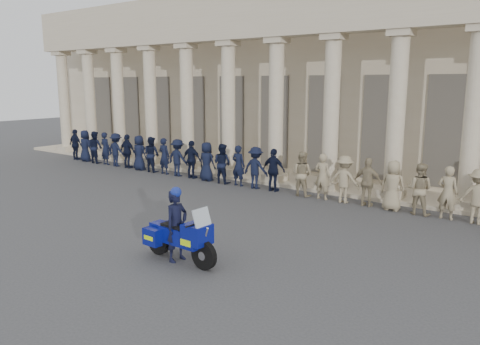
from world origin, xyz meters
The scene contains 5 objects.
ground centered at (0.00, 0.00, 0.00)m, with size 90.00×90.00×0.00m, color #3E3E40.
building centered at (0.00, 14.74, 4.52)m, with size 40.00×12.50×9.00m.
officer_rank centered at (-2.60, 6.71, 0.89)m, with size 23.93×0.67×1.78m.
motorcycle centered at (1.69, -1.21, 0.65)m, with size 2.35×0.97×1.51m.
rider centered at (1.56, -1.21, 0.95)m, with size 0.47×0.69×1.92m.
Camera 1 is at (9.48, -9.32, 4.45)m, focal length 35.00 mm.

